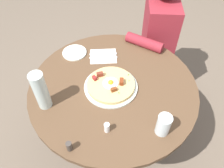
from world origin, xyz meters
TOP-DOWN VIEW (x-y plane):
  - ground_plane at (0.00, 0.00)m, footprint 6.00×6.00m
  - dining_table at (0.00, 0.00)m, footprint 0.98×0.98m
  - person_seated at (0.62, -0.32)m, footprint 0.53×0.40m
  - pizza_plate at (-0.02, 0.01)m, footprint 0.31×0.31m
  - breakfast_pizza at (-0.02, 0.01)m, footprint 0.27×0.27m
  - bread_plate at (0.27, 0.27)m, footprint 0.16×0.16m
  - napkin at (0.25, 0.08)m, footprint 0.16×0.19m
  - fork at (0.26, 0.08)m, footprint 0.03×0.18m
  - knife at (0.23, 0.08)m, footprint 0.03×0.18m
  - water_glass at (-0.28, -0.25)m, footprint 0.07×0.07m
  - water_bottle at (-0.16, 0.36)m, footprint 0.07×0.07m
  - salt_shaker at (-0.30, 0.01)m, footprint 0.03×0.03m
  - pepper_shaker at (-0.40, 0.18)m, footprint 0.03×0.03m

SIDE VIEW (x-z plane):
  - ground_plane at x=0.00m, z-range 0.00..0.00m
  - person_seated at x=0.62m, z-range -0.06..1.07m
  - dining_table at x=0.00m, z-range 0.19..0.91m
  - napkin at x=0.25m, z-range 0.72..0.72m
  - bread_plate at x=0.27m, z-range 0.72..0.73m
  - pizza_plate at x=-0.02m, z-range 0.72..0.73m
  - fork at x=0.26m, z-range 0.72..0.73m
  - knife at x=0.23m, z-range 0.72..0.73m
  - breakfast_pizza at x=-0.02m, z-range 0.72..0.77m
  - pepper_shaker at x=-0.40m, z-range 0.72..0.78m
  - salt_shaker at x=-0.30m, z-range 0.72..0.78m
  - water_glass at x=-0.28m, z-range 0.72..0.84m
  - water_bottle at x=-0.16m, z-range 0.72..0.95m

